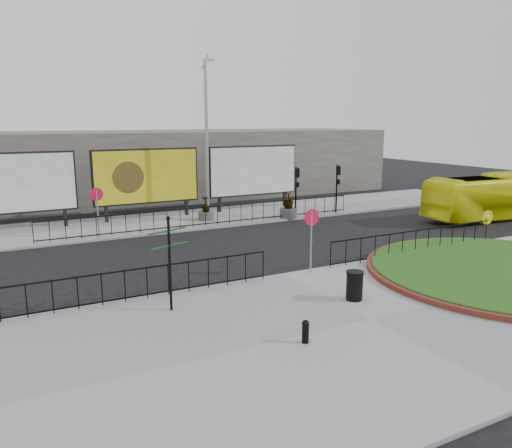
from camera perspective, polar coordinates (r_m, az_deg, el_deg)
ground at (r=19.08m, az=3.04°, el=-6.00°), size 90.00×90.00×0.00m
pavement_near at (r=15.25m, az=12.86°, el=-10.74°), size 30.00×10.00×0.12m
pavement_far at (r=29.69m, az=-8.89°, el=0.46°), size 44.00×6.00×0.12m
brick_edge at (r=21.20m, az=26.74°, el=-4.86°), size 10.40×10.40×0.18m
grass_lawn at (r=21.19m, az=26.75°, el=-4.81°), size 10.00×10.00×0.22m
railing_near_left at (r=16.47m, az=-14.75°, el=-6.85°), size 10.00×0.10×1.10m
railing_near_right at (r=22.61m, az=17.77°, el=-1.96°), size 9.00×0.10×1.10m
railing_far at (r=27.43m, az=-5.11°, el=0.93°), size 18.00×0.10×1.10m
speed_sign_far at (r=25.66m, az=-17.72°, el=2.48°), size 0.64×0.07×2.47m
speed_sign_near at (r=18.78m, az=6.34°, el=-0.29°), size 0.64×0.07×2.47m
billboard_left at (r=28.75m, az=-25.98°, el=4.17°), size 6.20×0.31×4.10m
billboard_mid at (r=29.78m, az=-12.40°, el=5.31°), size 6.20×0.31×4.10m
billboard_right at (r=32.34m, az=-0.31°, el=6.08°), size 6.20×0.31×4.10m
lamp_post at (r=28.73m, az=-5.65°, el=9.76°), size 0.74×0.18×9.23m
signal_pole_a at (r=29.76m, az=4.65°, el=4.58°), size 0.22×0.26×3.00m
signal_pole_b at (r=31.46m, az=9.29°, el=4.85°), size 0.22×0.26×3.00m
building_backdrop at (r=38.87m, az=-13.86°, el=6.56°), size 40.00×10.00×5.00m
fingerpost_sign at (r=15.17m, az=-9.87°, el=-3.42°), size 1.35×0.67×2.94m
bollard at (r=13.33m, az=5.67°, el=-12.00°), size 0.20×0.20×0.63m
litter_bin at (r=16.51m, az=11.19°, el=-6.90°), size 0.58×0.58×0.95m
bus at (r=33.02m, az=25.80°, el=2.84°), size 9.85×2.92×2.71m
planter_b at (r=29.11m, az=-5.74°, el=1.47°), size 0.91×0.91×1.40m
planter_c at (r=29.76m, az=3.73°, el=1.91°), size 1.04×1.04×1.63m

